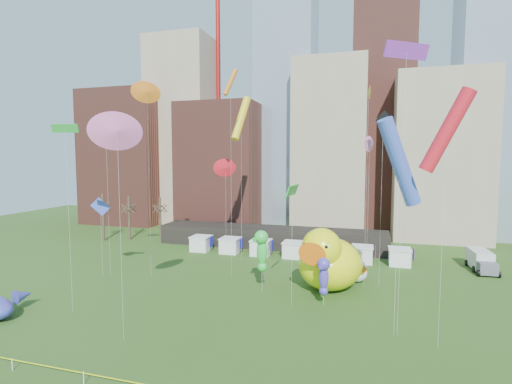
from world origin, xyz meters
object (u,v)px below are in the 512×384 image
(seahorse_green, at_px, (262,247))
(seahorse_purple, at_px, (324,273))
(small_duck, at_px, (356,271))
(big_duck, at_px, (329,261))
(box_truck, at_px, (481,261))

(seahorse_green, relative_size, seahorse_purple, 1.39)
(small_duck, height_order, seahorse_green, seahorse_green)
(big_duck, distance_m, seahorse_purple, 4.98)
(seahorse_purple, bearing_deg, small_duck, 79.72)
(small_duck, distance_m, seahorse_green, 12.43)
(seahorse_green, bearing_deg, small_duck, 55.37)
(seahorse_green, xyz_separation_m, seahorse_purple, (7.07, -2.40, -1.60))
(seahorse_green, bearing_deg, box_truck, 54.39)
(box_truck, bearing_deg, big_duck, -147.39)
(seahorse_purple, distance_m, box_truck, 26.24)
(big_duck, xyz_separation_m, box_truck, (18.60, 13.43, -2.05))
(big_duck, xyz_separation_m, small_duck, (2.90, 3.88, -2.08))
(big_duck, bearing_deg, small_duck, 70.48)
(big_duck, bearing_deg, seahorse_green, -142.69)
(small_duck, bearing_deg, big_duck, -151.16)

